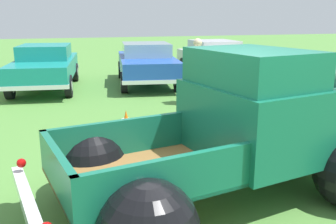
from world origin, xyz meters
TOP-DOWN VIEW (x-y plane):
  - ground_plane at (0.00, 0.00)m, footprint 80.00×80.00m
  - vintage_pickup_truck at (0.38, 0.07)m, footprint 4.88×3.38m
  - show_car_1 at (-2.05, 8.73)m, footprint 2.42×4.75m
  - show_car_2 at (1.33, 8.59)m, footprint 2.55×4.71m
  - show_car_3 at (4.23, 9.22)m, footprint 1.97×4.27m
  - spectator_0 at (1.84, 5.15)m, footprint 0.48×0.48m
  - lane_cone_0 at (-0.62, 2.58)m, footprint 0.36×0.36m

SIDE VIEW (x-z plane):
  - ground_plane at x=0.00m, z-range 0.00..0.00m
  - lane_cone_0 at x=-0.62m, z-range 0.00..0.63m
  - vintage_pickup_truck at x=0.38m, z-range -0.22..1.74m
  - show_car_3 at x=4.23m, z-range 0.07..1.50m
  - show_car_1 at x=-2.05m, z-range 0.07..1.50m
  - show_car_2 at x=1.33m, z-range 0.07..1.50m
  - spectator_0 at x=1.84m, z-range 0.13..1.90m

